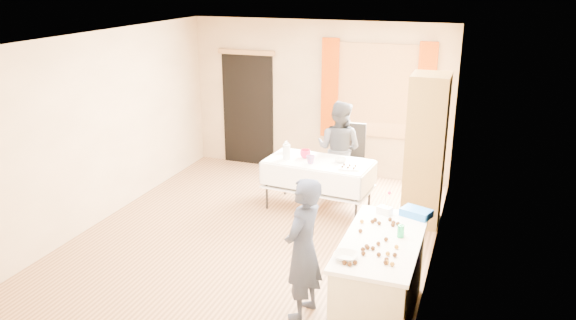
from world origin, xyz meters
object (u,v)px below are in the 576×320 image
at_px(party_table, 318,180).
at_px(cabinet, 426,151).
at_px(woman, 339,149).
at_px(chair, 349,170).
at_px(girl, 303,249).
at_px(counter, 380,281).

bearing_deg(party_table, cabinet, 7.68).
bearing_deg(woman, cabinet, 166.93).
relative_size(chair, woman, 0.70).
bearing_deg(girl, counter, 110.47).
bearing_deg(counter, woman, 111.75).
relative_size(party_table, chair, 1.52).
height_order(cabinet, woman, cabinet).
bearing_deg(woman, counter, 121.74).
bearing_deg(party_table, chair, 82.01).
distance_m(counter, party_table, 2.86).
distance_m(counter, woman, 3.40).
bearing_deg(counter, party_table, 118.94).
height_order(cabinet, counter, cabinet).
height_order(counter, party_table, counter).
xyz_separation_m(chair, woman, (-0.10, -0.33, 0.44)).
bearing_deg(cabinet, chair, 144.26).
relative_size(cabinet, woman, 1.38).
xyz_separation_m(cabinet, party_table, (-1.48, -0.07, -0.60)).
bearing_deg(counter, cabinet, 87.77).
xyz_separation_m(cabinet, woman, (-1.36, 0.58, -0.29)).
xyz_separation_m(cabinet, counter, (-0.10, -2.57, -0.59)).
bearing_deg(chair, girl, -86.55).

